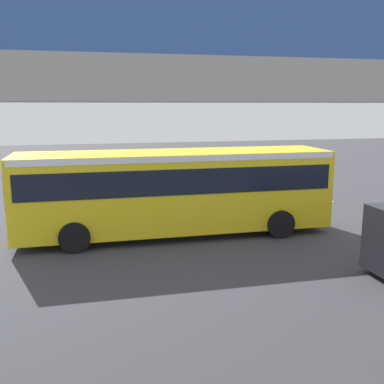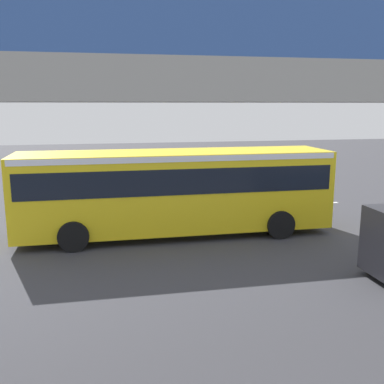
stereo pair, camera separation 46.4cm
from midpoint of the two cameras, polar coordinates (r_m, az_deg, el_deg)
ground at (r=17.02m, az=-3.49°, el=-5.21°), size 80.00×80.00×0.00m
city_bus at (r=16.25m, az=-2.98°, el=0.84°), size 11.54×2.85×3.15m
traffic_sign at (r=19.43m, az=-11.49°, el=2.38°), size 0.08×0.60×2.80m
lane_dash_leftmost at (r=22.78m, az=15.23°, el=-1.32°), size 2.00×0.20×0.01m
lane_dash_left at (r=21.20m, az=5.65°, el=-1.90°), size 2.00×0.20×0.01m
lane_dash_centre at (r=20.29m, az=-5.12°, el=-2.49°), size 2.00×0.20×0.01m
lane_dash_right at (r=20.16m, az=-16.46°, el=-3.02°), size 2.00×0.20×0.01m
pedestrian_overpass at (r=6.70m, az=10.68°, el=10.44°), size 26.99×2.60×6.48m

